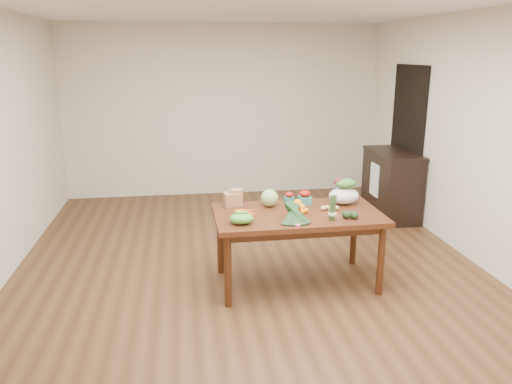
{
  "coord_description": "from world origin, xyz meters",
  "views": [
    {
      "loc": [
        -0.66,
        -5.01,
        2.26
      ],
      "look_at": [
        0.08,
        0.0,
        0.84
      ],
      "focal_mm": 35.0,
      "sensor_mm": 36.0,
      "label": 1
    }
  ],
  "objects": [
    {
      "name": "potato_c",
      "position": [
        0.8,
        -0.45,
        0.77
      ],
      "size": [
        0.05,
        0.05,
        0.04
      ],
      "primitive_type": "ellipsoid",
      "color": "tan",
      "rests_on": "dining_table"
    },
    {
      "name": "orange_b",
      "position": [
        0.46,
        -0.33,
        0.79
      ],
      "size": [
        0.09,
        0.09,
        0.09
      ],
      "primitive_type": "sphere",
      "color": "orange",
      "rests_on": "dining_table"
    },
    {
      "name": "room_walls",
      "position": [
        0.0,
        0.0,
        1.35
      ],
      "size": [
        5.02,
        6.02,
        2.7
      ],
      "color": "silver",
      "rests_on": "floor"
    },
    {
      "name": "cabbage",
      "position": [
        0.19,
        -0.24,
        0.84
      ],
      "size": [
        0.18,
        0.18,
        0.18
      ],
      "primitive_type": "sphere",
      "color": "#99BF6E",
      "rests_on": "dining_table"
    },
    {
      "name": "dish_towel",
      "position": [
        1.96,
        1.4,
        0.55
      ],
      "size": [
        0.02,
        0.28,
        0.45
      ],
      "primitive_type": "cube",
      "color": "white",
      "rests_on": "cabinet"
    },
    {
      "name": "orange_a",
      "position": [
        0.38,
        -0.41,
        0.79
      ],
      "size": [
        0.08,
        0.08,
        0.08
      ],
      "primitive_type": "sphere",
      "color": "orange",
      "rests_on": "dining_table"
    },
    {
      "name": "dining_table",
      "position": [
        0.42,
        -0.48,
        0.38
      ],
      "size": [
        1.64,
        0.92,
        0.75
      ],
      "primitive_type": "cube",
      "rotation": [
        0.0,
        0.0,
        0.01
      ],
      "color": "#502412",
      "rests_on": "floor"
    },
    {
      "name": "avocado_b",
      "position": [
        0.9,
        -0.74,
        0.79
      ],
      "size": [
        0.11,
        0.13,
        0.08
      ],
      "primitive_type": "ellipsoid",
      "rotation": [
        0.0,
        0.0,
        0.3
      ],
      "color": "black",
      "rests_on": "dining_table"
    },
    {
      "name": "strawberry_basket_b",
      "position": [
        0.56,
        -0.2,
        0.81
      ],
      "size": [
        0.12,
        0.12,
        0.11
      ],
      "primitive_type": null,
      "rotation": [
        0.0,
        0.0,
        0.01
      ],
      "color": "#B71A0C",
      "rests_on": "dining_table"
    },
    {
      "name": "floor",
      "position": [
        0.0,
        0.0,
        0.0
      ],
      "size": [
        6.0,
        6.0,
        0.0
      ],
      "primitive_type": "plane",
      "color": "brown",
      "rests_on": "ground"
    },
    {
      "name": "potato_d",
      "position": [
        0.74,
        -0.43,
        0.77
      ],
      "size": [
        0.05,
        0.05,
        0.04
      ],
      "primitive_type": "ellipsoid",
      "color": "tan",
      "rests_on": "dining_table"
    },
    {
      "name": "mandarin_cluster",
      "position": [
        0.43,
        -0.48,
        0.79
      ],
      "size": [
        0.18,
        0.18,
        0.08
      ],
      "primitive_type": null,
      "rotation": [
        0.0,
        0.0,
        0.01
      ],
      "color": "#FF630F",
      "rests_on": "dining_table"
    },
    {
      "name": "cabinet",
      "position": [
        2.22,
        1.41,
        0.47
      ],
      "size": [
        0.52,
        1.02,
        0.94
      ],
      "primitive_type": "cube",
      "color": "black",
      "rests_on": "floor"
    },
    {
      "name": "potato_e",
      "position": [
        0.82,
        -0.46,
        0.77
      ],
      "size": [
        0.05,
        0.04,
        0.04
      ],
      "primitive_type": "ellipsoid",
      "color": "tan",
      "rests_on": "dining_table"
    },
    {
      "name": "potato_b",
      "position": [
        0.76,
        -0.49,
        0.77
      ],
      "size": [
        0.06,
        0.05,
        0.05
      ],
      "primitive_type": "ellipsoid",
      "color": "tan",
      "rests_on": "dining_table"
    },
    {
      "name": "doorway_dark",
      "position": [
        2.48,
        1.6,
        1.05
      ],
      "size": [
        0.02,
        1.0,
        2.1
      ],
      "primitive_type": "cube",
      "color": "black",
      "rests_on": "floor"
    },
    {
      "name": "orange_c",
      "position": [
        0.48,
        -0.44,
        0.79
      ],
      "size": [
        0.07,
        0.07,
        0.07
      ],
      "primitive_type": "sphere",
      "color": "#FBA60F",
      "rests_on": "dining_table"
    },
    {
      "name": "ceiling",
      "position": [
        0.0,
        0.0,
        2.7
      ],
      "size": [
        5.0,
        6.0,
        0.02
      ],
      "primitive_type": "cube",
      "color": "white",
      "rests_on": "room_walls"
    },
    {
      "name": "strawberry_basket_a",
      "position": [
        0.41,
        -0.13,
        0.79
      ],
      "size": [
        0.1,
        0.1,
        0.09
      ],
      "primitive_type": null,
      "rotation": [
        0.0,
        0.0,
        0.01
      ],
      "color": "red",
      "rests_on": "dining_table"
    },
    {
      "name": "salad_bag",
      "position": [
        0.96,
        -0.27,
        0.87
      ],
      "size": [
        0.32,
        0.24,
        0.24
      ],
      "primitive_type": null,
      "rotation": [
        0.0,
        0.0,
        0.01
      ],
      "color": "white",
      "rests_on": "dining_table"
    },
    {
      "name": "kale_bunch",
      "position": [
        0.33,
        -0.77,
        0.83
      ],
      "size": [
        0.33,
        0.4,
        0.16
      ],
      "primitive_type": null,
      "rotation": [
        0.0,
        0.0,
        0.01
      ],
      "color": "black",
      "rests_on": "dining_table"
    },
    {
      "name": "snap_pea_bag",
      "position": [
        -0.16,
        -0.73,
        0.8
      ],
      "size": [
        0.23,
        0.17,
        0.1
      ],
      "primitive_type": "ellipsoid",
      "color": "#589D35",
      "rests_on": "dining_table"
    },
    {
      "name": "asparagus_bundle",
      "position": [
        0.69,
        -0.76,
        0.88
      ],
      "size": [
        0.08,
        0.12,
        0.26
      ],
      "primitive_type": null,
      "rotation": [
        0.15,
        0.0,
        0.01
      ],
      "color": "#4E7736",
      "rests_on": "dining_table"
    },
    {
      "name": "paper_bag",
      "position": [
        -0.18,
        -0.16,
        0.83
      ],
      "size": [
        0.24,
        0.2,
        0.17
      ],
      "primitive_type": null,
      "rotation": [
        0.0,
        0.0,
        0.01
      ],
      "color": "#986E44",
      "rests_on": "dining_table"
    },
    {
      "name": "avocado_a",
      "position": [
        0.83,
        -0.72,
        0.79
      ],
      "size": [
        0.1,
        0.13,
        0.07
      ],
      "primitive_type": "ellipsoid",
      "rotation": [
        0.0,
        0.0,
        0.3
      ],
      "color": "black",
      "rests_on": "dining_table"
    },
    {
      "name": "carrots",
      "position": [
        -0.08,
        -0.45,
        0.76
      ],
      "size": [
        0.22,
        0.22,
        0.03
      ],
      "primitive_type": null,
      "rotation": [
        0.0,
        0.0,
        0.01
      ],
      "color": "#FF5615",
      "rests_on": "dining_table"
    },
    {
      "name": "potato_a",
      "position": [
        0.69,
        -0.46,
        0.77
      ],
      "size": [
        0.06,
        0.05,
        0.05
      ],
      "primitive_type": "ellipsoid",
      "color": "tan",
      "rests_on": "dining_table"
    }
  ]
}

